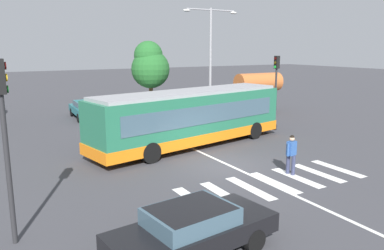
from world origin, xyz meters
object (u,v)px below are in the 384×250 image
at_px(parked_car_champagne, 119,106).
at_px(background_tree_right, 150,65).
at_px(parked_car_teal, 86,108).
at_px(bus_stop_shelter, 258,83).
at_px(twin_arm_street_lamp, 211,50).
at_px(city_transit_bus, 191,118).
at_px(pedestrian_crossing_street, 291,152).
at_px(foreground_sedan, 193,228).
at_px(traffic_light_far_corner, 276,78).
at_px(parked_car_black, 179,100).
at_px(parked_car_silver, 151,103).
at_px(traffic_light_near_corner, 4,124).

height_order(parked_car_champagne, background_tree_right, background_tree_right).
relative_size(parked_car_teal, bus_stop_shelter, 1.11).
bearing_deg(twin_arm_street_lamp, city_transit_bus, -128.17).
bearing_deg(pedestrian_crossing_street, twin_arm_street_lamp, 71.40).
xyz_separation_m(foreground_sedan, traffic_light_far_corner, (14.25, 12.98, 2.42)).
bearing_deg(twin_arm_street_lamp, bus_stop_shelter, -6.43).
distance_m(city_transit_bus, background_tree_right, 14.09).
bearing_deg(parked_car_champagne, pedestrian_crossing_street, -84.95).
xyz_separation_m(parked_car_black, traffic_light_far_corner, (3.35, -8.60, 2.42)).
xyz_separation_m(pedestrian_crossing_street, bus_stop_shelter, (9.10, 13.41, 1.45)).
relative_size(parked_car_silver, background_tree_right, 0.77).
height_order(pedestrian_crossing_street, parked_car_champagne, pedestrian_crossing_street).
xyz_separation_m(bus_stop_shelter, twin_arm_street_lamp, (-4.42, 0.50, 2.74)).
height_order(traffic_light_near_corner, traffic_light_far_corner, traffic_light_near_corner).
distance_m(twin_arm_street_lamp, background_tree_right, 6.53).
bearing_deg(background_tree_right, parked_car_teal, -160.19).
bearing_deg(parked_car_silver, background_tree_right, 66.82).
xyz_separation_m(parked_car_champagne, parked_car_black, (5.60, 0.35, 0.00)).
relative_size(pedestrian_crossing_street, traffic_light_far_corner, 0.36).
xyz_separation_m(traffic_light_far_corner, bus_stop_shelter, (1.71, 4.04, -0.76)).
bearing_deg(city_transit_bus, twin_arm_street_lamp, 51.83).
bearing_deg(bus_stop_shelter, traffic_light_far_corner, -112.94).
distance_m(parked_car_champagne, traffic_light_far_corner, 12.41).
bearing_deg(traffic_light_near_corner, parked_car_champagne, 63.09).
distance_m(parked_car_champagne, background_tree_right, 5.19).
height_order(city_transit_bus, parked_car_silver, city_transit_bus).
distance_m(parked_car_silver, bus_stop_shelter, 9.12).
distance_m(parked_car_black, traffic_light_far_corner, 9.54).
xyz_separation_m(foreground_sedan, parked_car_teal, (2.64, 21.08, 0.00)).
height_order(city_transit_bus, parked_car_champagne, city_transit_bus).
xyz_separation_m(parked_car_silver, traffic_light_near_corner, (-11.96, -18.16, 2.60)).
xyz_separation_m(parked_car_black, twin_arm_street_lamp, (0.64, -4.07, 4.39)).
relative_size(foreground_sedan, bus_stop_shelter, 1.14).
distance_m(foreground_sedan, traffic_light_near_corner, 5.60).
relative_size(parked_car_teal, twin_arm_street_lamp, 0.55).
xyz_separation_m(city_transit_bus, pedestrian_crossing_street, (1.34, -6.26, -0.62)).
xyz_separation_m(parked_car_champagne, parked_car_silver, (2.71, -0.07, 0.00)).
xyz_separation_m(twin_arm_street_lamp, background_tree_right, (-2.59, 5.84, -1.36)).
bearing_deg(pedestrian_crossing_street, city_transit_bus, 102.06).
distance_m(city_transit_bus, foreground_sedan, 11.33).
distance_m(parked_car_champagne, parked_car_silver, 2.71).
xyz_separation_m(traffic_light_near_corner, twin_arm_street_lamp, (15.49, 14.51, 1.79)).
height_order(parked_car_black, traffic_light_near_corner, traffic_light_near_corner).
xyz_separation_m(pedestrian_crossing_street, parked_car_silver, (1.15, 17.56, -0.20)).
bearing_deg(parked_car_champagne, traffic_light_near_corner, -116.91).
bearing_deg(parked_car_champagne, twin_arm_street_lamp, -30.79).
bearing_deg(twin_arm_street_lamp, traffic_light_far_corner, -59.14).
relative_size(foreground_sedan, traffic_light_far_corner, 0.99).
xyz_separation_m(pedestrian_crossing_street, parked_car_black, (4.05, 17.98, -0.20)).
height_order(parked_car_teal, background_tree_right, background_tree_right).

